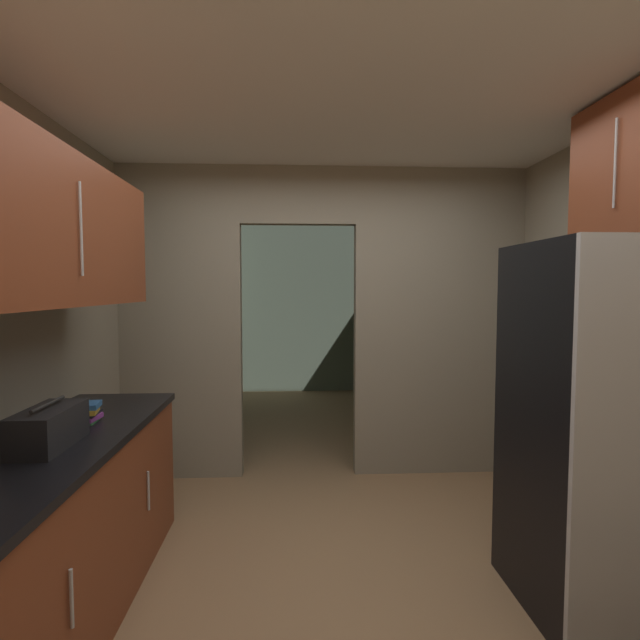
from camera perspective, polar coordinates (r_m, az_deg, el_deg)
The scene contains 9 objects.
ground at distance 2.87m, azimuth 3.06°, elevation -29.82°, with size 20.00×20.00×0.00m, color #93704C.
kitchen_overhead_slab at distance 3.08m, azimuth 2.10°, elevation 23.29°, with size 3.78×7.43×0.06m, color silver.
kitchen_partition at distance 4.11m, azimuth 1.43°, elevation 0.63°, with size 3.38×0.12×2.59m.
adjoining_room_shell at distance 6.38m, azimuth -0.81°, elevation 1.08°, with size 3.38×3.46×2.59m.
refrigerator at distance 2.81m, azimuth 30.30°, elevation -10.85°, with size 0.77×0.80×1.81m.
lower_cabinet_run at distance 2.73m, azimuth -29.09°, elevation -21.56°, with size 0.63×2.14×0.88m.
upper_cabinet_counterside at distance 2.49m, azimuth -30.11°, elevation 9.24°, with size 0.36×1.93×0.69m.
boombox at distance 2.51m, azimuth -29.24°, elevation -10.96°, with size 0.20×0.40×0.20m.
book_stack at distance 2.86m, azimuth -25.71°, elevation -9.75°, with size 0.15×0.18×0.11m.
Camera 1 is at (-0.27, -2.38, 1.59)m, focal length 27.31 mm.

